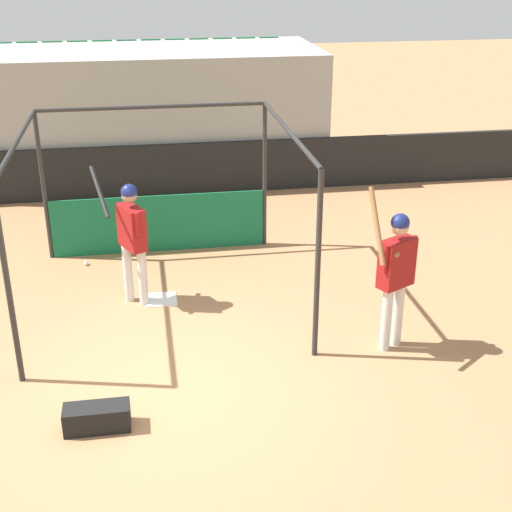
{
  "coord_description": "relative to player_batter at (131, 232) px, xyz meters",
  "views": [
    {
      "loc": [
        -0.09,
        -7.07,
        4.76
      ],
      "look_at": [
        1.3,
        1.36,
        1.0
      ],
      "focal_mm": 50.0,
      "sensor_mm": 36.0,
      "label": 1
    }
  ],
  "objects": [
    {
      "name": "baseball",
      "position": [
        -0.78,
        1.42,
        -1.05
      ],
      "size": [
        0.07,
        0.07,
        0.07
      ],
      "color": "white",
      "rests_on": "ground"
    },
    {
      "name": "ground_plane",
      "position": [
        0.31,
        -2.26,
        -1.08
      ],
      "size": [
        60.0,
        60.0,
        0.0
      ],
      "primitive_type": "plane",
      "color": "#A8754C"
    },
    {
      "name": "bleacher_section",
      "position": [
        0.31,
        6.4,
        0.28
      ],
      "size": [
        7.6,
        3.2,
        2.74
      ],
      "color": "#9E9E99",
      "rests_on": "ground"
    },
    {
      "name": "batting_cage",
      "position": [
        0.42,
        1.1,
        0.02
      ],
      "size": [
        3.63,
        3.73,
        2.46
      ],
      "color": "#282828",
      "rests_on": "ground"
    },
    {
      "name": "player_batter",
      "position": [
        0.0,
        0.0,
        0.0
      ],
      "size": [
        0.74,
        0.78,
        1.93
      ],
      "rotation": [
        0.0,
        0.0,
        2.04
      ],
      "color": "silver",
      "rests_on": "ground"
    },
    {
      "name": "home_plate",
      "position": [
        0.36,
        -0.0,
        -1.08
      ],
      "size": [
        0.44,
        0.44,
        0.02
      ],
      "color": "white",
      "rests_on": "ground"
    },
    {
      "name": "outfield_wall",
      "position": [
        0.31,
        4.74,
        -0.56
      ],
      "size": [
        24.0,
        0.12,
        1.06
      ],
      "color": "black",
      "rests_on": "ground"
    },
    {
      "name": "player_waiting",
      "position": [
        3.2,
        -1.79,
        0.03
      ],
      "size": [
        0.67,
        0.67,
        2.15
      ],
      "rotation": [
        0.0,
        0.0,
        -2.66
      ],
      "color": "silver",
      "rests_on": "ground"
    },
    {
      "name": "equipment_bag",
      "position": [
        -0.43,
        -2.9,
        -0.94
      ],
      "size": [
        0.7,
        0.28,
        0.28
      ],
      "color": "black",
      "rests_on": "ground"
    }
  ]
}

